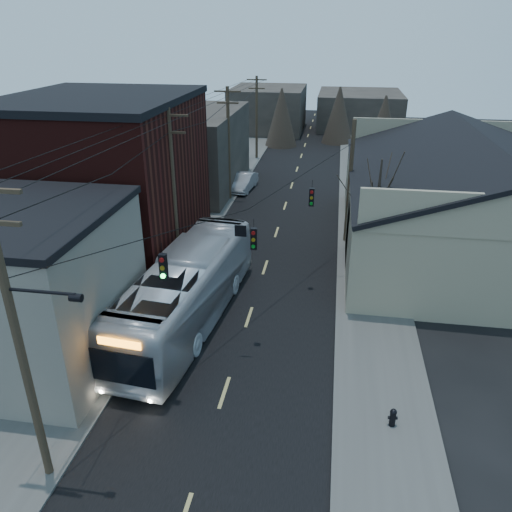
# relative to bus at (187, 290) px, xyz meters

# --- Properties ---
(road_surface) EXTENTS (9.00, 110.00, 0.02)m
(road_surface) POSITION_rel_bus_xyz_m (3.00, 16.94, -1.84)
(road_surface) COLOR black
(road_surface) RESTS_ON ground
(sidewalk_left) EXTENTS (4.00, 110.00, 0.12)m
(sidewalk_left) POSITION_rel_bus_xyz_m (-3.50, 16.94, -1.79)
(sidewalk_left) COLOR #474744
(sidewalk_left) RESTS_ON ground
(sidewalk_right) EXTENTS (4.00, 110.00, 0.12)m
(sidewalk_right) POSITION_rel_bus_xyz_m (9.50, 16.94, -1.79)
(sidewalk_right) COLOR #474744
(sidewalk_right) RESTS_ON ground
(building_clapboard) EXTENTS (8.00, 8.00, 7.00)m
(building_clapboard) POSITION_rel_bus_xyz_m (-6.00, -4.06, 1.65)
(building_clapboard) COLOR #6B6459
(building_clapboard) RESTS_ON ground
(building_brick) EXTENTS (10.00, 12.00, 10.00)m
(building_brick) POSITION_rel_bus_xyz_m (-7.00, 6.94, 3.15)
(building_brick) COLOR black
(building_brick) RESTS_ON ground
(building_left_far) EXTENTS (9.00, 14.00, 7.00)m
(building_left_far) POSITION_rel_bus_xyz_m (-6.50, 22.94, 1.65)
(building_left_far) COLOR #2D2824
(building_left_far) RESTS_ON ground
(warehouse) EXTENTS (16.16, 20.60, 7.73)m
(warehouse) POSITION_rel_bus_xyz_m (16.00, 11.94, 0.84)
(warehouse) COLOR gray
(warehouse) RESTS_ON ground
(building_far_left) EXTENTS (10.00, 12.00, 6.00)m
(building_far_left) POSITION_rel_bus_xyz_m (-3.00, 51.94, 1.15)
(building_far_left) COLOR #2D2824
(building_far_left) RESTS_ON ground
(building_far_right) EXTENTS (12.00, 14.00, 5.00)m
(building_far_right) POSITION_rel_bus_xyz_m (10.00, 56.94, 0.65)
(building_far_right) COLOR #2D2824
(building_far_right) RESTS_ON ground
(bare_tree) EXTENTS (0.40, 0.40, 7.20)m
(bare_tree) POSITION_rel_bus_xyz_m (9.50, 6.94, 1.75)
(bare_tree) COLOR black
(bare_tree) RESTS_ON ground
(utility_lines) EXTENTS (11.24, 45.28, 10.50)m
(utility_lines) POSITION_rel_bus_xyz_m (-0.11, 11.08, 3.10)
(utility_lines) COLOR #382B1E
(utility_lines) RESTS_ON ground
(bus) EXTENTS (4.41, 13.54, 3.71)m
(bus) POSITION_rel_bus_xyz_m (0.00, 0.00, 0.00)
(bus) COLOR #B4B9C1
(bus) RESTS_ON ground
(parked_car) EXTENTS (2.12, 4.79, 1.53)m
(parked_car) POSITION_rel_bus_xyz_m (-1.30, 22.82, -1.09)
(parked_car) COLOR #9A9BA1
(parked_car) RESTS_ON ground
(fire_hydrant) EXTENTS (0.36, 0.26, 0.76)m
(fire_hydrant) POSITION_rel_bus_xyz_m (9.72, -5.99, -1.32)
(fire_hydrant) COLOR black
(fire_hydrant) RESTS_ON sidewalk_right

